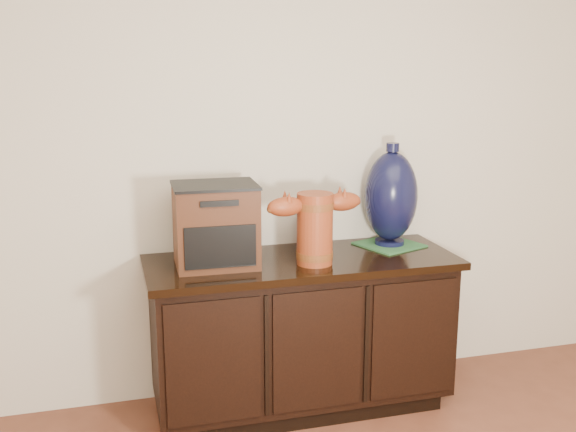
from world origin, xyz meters
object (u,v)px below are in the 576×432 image
object	(u,v)px
lamp_base	(391,197)
spray_can	(305,229)
tv_radio	(216,225)
sideboard	(301,332)
terracotta_vessel	(315,224)

from	to	relation	value
lamp_base	spray_can	world-z (taller)	lamp_base
tv_radio	lamp_base	world-z (taller)	lamp_base
tv_radio	sideboard	bearing A→B (deg)	0.81
lamp_base	spray_can	bearing A→B (deg)	164.82
sideboard	tv_radio	distance (m)	0.69
tv_radio	spray_can	world-z (taller)	tv_radio
sideboard	tv_radio	world-z (taller)	tv_radio
spray_can	tv_radio	bearing A→B (deg)	-156.49
sideboard	lamp_base	world-z (taller)	lamp_base
spray_can	terracotta_vessel	bearing A→B (deg)	-98.68
sideboard	lamp_base	bearing A→B (deg)	12.10
tv_radio	terracotta_vessel	bearing A→B (deg)	-10.96
sideboard	spray_can	world-z (taller)	spray_can
terracotta_vessel	sideboard	bearing A→B (deg)	102.55
tv_radio	lamp_base	xyz separation A→B (m)	(0.89, 0.10, 0.06)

